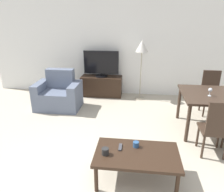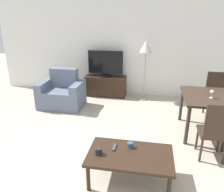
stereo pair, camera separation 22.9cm
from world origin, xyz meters
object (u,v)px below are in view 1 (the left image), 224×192
armchair (59,95)px  remote_primary (120,147)px  coffee_table (137,156)px  cup_colored_far (136,144)px  cup_white_near (105,151)px  dining_chair_far (211,91)px  tv_stand (102,86)px  floor_lamp (142,49)px  dining_table (214,98)px  dining_chair_near (216,127)px  wine_glass_left (210,90)px  tv (101,64)px

armchair → remote_primary: 2.64m
coffee_table → cup_colored_far: size_ratio=13.51×
coffee_table → cup_white_near: bearing=-169.7°
coffee_table → cup_white_near: 0.41m
armchair → dining_chair_far: size_ratio=1.07×
tv_stand → floor_lamp: (1.01, -0.11, 1.00)m
dining_table → dining_chair_near: dining_chair_near is taller
tv_stand → dining_chair_far: 2.65m
cup_white_near → wine_glass_left: wine_glass_left is taller
remote_primary → dining_chair_near: bearing=22.5°
cup_colored_far → wine_glass_left: (1.24, 1.24, 0.38)m
tv_stand → floor_lamp: floor_lamp is taller
dining_table → cup_white_near: (-1.75, -1.56, -0.19)m
dining_table → tv: bearing=145.5°
floor_lamp → cup_colored_far: (-0.06, -2.84, -0.81)m
remote_primary → cup_colored_far: cup_colored_far is taller
dining_table → dining_chair_far: 0.86m
floor_lamp → cup_white_near: 3.19m
dining_chair_far → floor_lamp: floor_lamp is taller
tv_stand → tv: size_ratio=1.18×
cup_white_near → wine_glass_left: (1.62, 1.46, 0.37)m
coffee_table → wine_glass_left: size_ratio=7.37×
dining_chair_near → remote_primary: bearing=-157.5°
tv_stand → cup_colored_far: size_ratio=13.37×
cup_colored_far → armchair: bearing=131.6°
dining_chair_far → remote_primary: bearing=-128.6°
remote_primary → wine_glass_left: wine_glass_left is taller
tv → dining_table: tv is taller
remote_primary → coffee_table: bearing=-22.8°
tv_stand → remote_primary: tv_stand is taller
dining_chair_near → cup_white_near: size_ratio=10.28×
tv → dining_chair_near: bearing=-48.8°
tv → coffee_table: (0.97, -3.09, -0.49)m
tv → coffee_table: tv is taller
wine_glass_left → floor_lamp: bearing=126.6°
cup_white_near → remote_primary: bearing=43.2°
dining_table → dining_chair_far: size_ratio=1.22×
tv → cup_white_near: tv is taller
floor_lamp → wine_glass_left: size_ratio=10.22×
tv → coffee_table: size_ratio=0.84×
remote_primary → armchair: bearing=127.6°
wine_glass_left → remote_primary: bearing=-138.2°
tv → remote_primary: (0.75, -2.99, -0.43)m
dining_table → dining_chair_near: 0.86m
armchair → tv_stand: (0.86, 0.91, -0.05)m
tv → cup_colored_far: bearing=-72.0°
dining_chair_far → cup_white_near: 3.08m
cup_white_near → cup_colored_far: (0.38, 0.21, -0.01)m
dining_chair_far → wine_glass_left: size_ratio=6.42×
tv → floor_lamp: 1.10m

